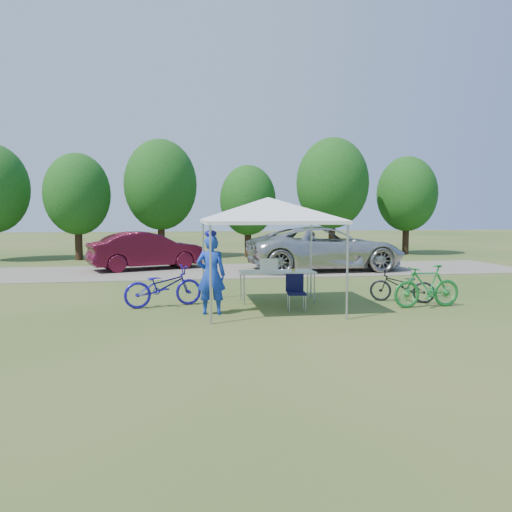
{
  "coord_description": "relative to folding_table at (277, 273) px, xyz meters",
  "views": [
    {
      "loc": [
        -2.18,
        -11.93,
        2.37
      ],
      "look_at": [
        0.02,
        2.0,
        1.13
      ],
      "focal_mm": 35.0,
      "sensor_mm": 36.0,
      "label": 1
    }
  ],
  "objects": [
    {
      "name": "treeline",
      "position": [
        -0.72,
        13.09,
        2.77
      ],
      "size": [
        24.89,
        4.28,
        6.3
      ],
      "color": "#382314",
      "rests_on": "ground"
    },
    {
      "name": "ice_cream_cup",
      "position": [
        0.44,
        -0.05,
        0.07
      ],
      "size": [
        0.08,
        0.08,
        0.06
      ],
      "primitive_type": "cylinder",
      "color": "gold",
      "rests_on": "folding_table"
    },
    {
      "name": "bike_dark",
      "position": [
        3.23,
        -0.64,
        -0.33
      ],
      "size": [
        1.74,
        1.29,
        0.87
      ],
      "primitive_type": "imported",
      "rotation": [
        0.0,
        0.0,
        -2.06
      ],
      "color": "black",
      "rests_on": "ground"
    },
    {
      "name": "folding_chair",
      "position": [
        0.23,
        -1.18,
        -0.26
      ],
      "size": [
        0.49,
        0.5,
        0.86
      ],
      "rotation": [
        0.0,
        0.0,
        -0.12
      ],
      "color": "black",
      "rests_on": "ground"
    },
    {
      "name": "cooler",
      "position": [
        -0.22,
        0.0,
        0.21
      ],
      "size": [
        0.44,
        0.3,
        0.32
      ],
      "color": "white",
      "rests_on": "folding_table"
    },
    {
      "name": "sedan",
      "position": [
        -3.84,
        8.07,
        0.03
      ],
      "size": [
        4.96,
        3.14,
        1.54
      ],
      "primitive_type": "imported",
      "rotation": [
        0.0,
        0.0,
        1.92
      ],
      "color": "#4E0D1E",
      "rests_on": "gravel_strip"
    },
    {
      "name": "minivan",
      "position": [
        3.35,
        6.64,
        0.14
      ],
      "size": [
        6.46,
        3.14,
        1.77
      ],
      "primitive_type": "imported",
      "rotation": [
        0.0,
        0.0,
        1.6
      ],
      "color": "beige",
      "rests_on": "gravel_strip"
    },
    {
      "name": "bike_blue",
      "position": [
        -2.97,
        -0.3,
        -0.25
      ],
      "size": [
        2.07,
        1.18,
        1.03
      ],
      "primitive_type": "imported",
      "rotation": [
        0.0,
        0.0,
        1.84
      ],
      "color": "#1B129E",
      "rests_on": "ground"
    },
    {
      "name": "bike_green",
      "position": [
        3.52,
        -1.41,
        -0.24
      ],
      "size": [
        1.79,
        0.58,
        1.06
      ],
      "primitive_type": "imported",
      "rotation": [
        0.0,
        0.0,
        -1.52
      ],
      "color": "#1B7D30",
      "rests_on": "ground"
    },
    {
      "name": "folding_table",
      "position": [
        0.0,
        0.0,
        0.0
      ],
      "size": [
        1.97,
        0.82,
        0.81
      ],
      "color": "white",
      "rests_on": "ground"
    },
    {
      "name": "gravel_strip",
      "position": [
        -0.42,
        7.04,
        -0.76
      ],
      "size": [
        24.0,
        5.0,
        0.02
      ],
      "primitive_type": "cube",
      "color": "gray",
      "rests_on": "ground"
    },
    {
      "name": "ground",
      "position": [
        -0.42,
        -0.96,
        -0.77
      ],
      "size": [
        100.0,
        100.0,
        0.0
      ],
      "primitive_type": "plane",
      "color": "#2D5119",
      "rests_on": "ground"
    },
    {
      "name": "canopy",
      "position": [
        -0.42,
        -0.96,
        1.89
      ],
      "size": [
        4.53,
        4.53,
        3.0
      ],
      "color": "#A5A5AA",
      "rests_on": "ground"
    },
    {
      "name": "cyclist",
      "position": [
        -1.84,
        -1.42,
        0.16
      ],
      "size": [
        0.72,
        0.52,
        1.84
      ],
      "primitive_type": "imported",
      "rotation": [
        0.0,
        0.0,
        3.02
      ],
      "color": "#1738BC",
      "rests_on": "ground"
    }
  ]
}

